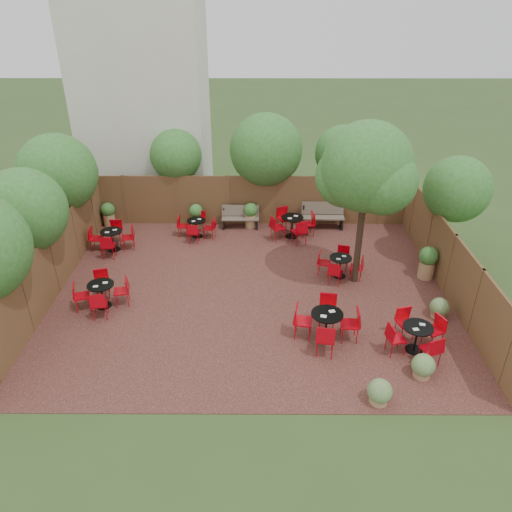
{
  "coord_description": "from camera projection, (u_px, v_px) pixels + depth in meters",
  "views": [
    {
      "loc": [
        0.2,
        -12.87,
        8.39
      ],
      "look_at": [
        0.14,
        0.5,
        1.0
      ],
      "focal_mm": 34.52,
      "sensor_mm": 36.0,
      "label": 1
    }
  ],
  "objects": [
    {
      "name": "overhang_foliage",
      "position": [
        171.0,
        181.0,
        16.07
      ],
      "size": [
        15.77,
        10.89,
        2.79
      ],
      "color": "#2C6721",
      "rests_on": "ground"
    },
    {
      "name": "courtyard_paving",
      "position": [
        251.0,
        291.0,
        15.32
      ],
      "size": [
        12.0,
        10.0,
        0.02
      ],
      "primitive_type": "cube",
      "color": "black",
      "rests_on": "ground"
    },
    {
      "name": "park_bench_left",
      "position": [
        240.0,
        217.0,
        19.15
      ],
      "size": [
        1.44,
        0.46,
        0.89
      ],
      "rotation": [
        0.0,
        0.0,
        0.0
      ],
      "color": "brown",
      "rests_on": "courtyard_paving"
    },
    {
      "name": "low_shrubs",
      "position": [
        415.0,
        354.0,
        12.28
      ],
      "size": [
        2.98,
        3.88,
        0.62
      ],
      "color": "#9F774F",
      "rests_on": "courtyard_paving"
    },
    {
      "name": "neighbour_building",
      "position": [
        145.0,
        105.0,
        20.41
      ],
      "size": [
        5.0,
        4.0,
        8.0
      ],
      "primitive_type": "cube",
      "color": "beige",
      "rests_on": "ground"
    },
    {
      "name": "fence_left",
      "position": [
        53.0,
        264.0,
        14.87
      ],
      "size": [
        0.08,
        10.0,
        2.0
      ],
      "primitive_type": "cube",
      "color": "#4D321C",
      "rests_on": "ground"
    },
    {
      "name": "park_bench_right",
      "position": [
        323.0,
        215.0,
        19.11
      ],
      "size": [
        1.64,
        0.55,
        1.01
      ],
      "rotation": [
        0.0,
        0.0,
        -0.01
      ],
      "color": "brown",
      "rests_on": "courtyard_paving"
    },
    {
      "name": "ground",
      "position": [
        251.0,
        292.0,
        15.33
      ],
      "size": [
        80.0,
        80.0,
        0.0
      ],
      "primitive_type": "plane",
      "color": "#354F23",
      "rests_on": "ground"
    },
    {
      "name": "courtyard_tree",
      "position": [
        366.0,
        172.0,
        14.08
      ],
      "size": [
        2.79,
        2.69,
        5.14
      ],
      "rotation": [
        0.0,
        0.0,
        0.17
      ],
      "color": "black",
      "rests_on": "courtyard_paving"
    },
    {
      "name": "fence_right",
      "position": [
        450.0,
        264.0,
        14.82
      ],
      "size": [
        0.08,
        10.0,
        2.0
      ],
      "primitive_type": "cube",
      "color": "#4D321C",
      "rests_on": "ground"
    },
    {
      "name": "bistro_tables",
      "position": [
        253.0,
        269.0,
        15.61
      ],
      "size": [
        10.88,
        8.25,
        0.96
      ],
      "color": "black",
      "rests_on": "courtyard_paving"
    },
    {
      "name": "planters",
      "position": [
        252.0,
        227.0,
        18.08
      ],
      "size": [
        11.87,
        4.4,
        1.09
      ],
      "color": "#9F774F",
      "rests_on": "courtyard_paving"
    },
    {
      "name": "fence_back",
      "position": [
        253.0,
        200.0,
        19.22
      ],
      "size": [
        12.0,
        0.08,
        2.0
      ],
      "primitive_type": "cube",
      "color": "#4D321C",
      "rests_on": "ground"
    }
  ]
}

